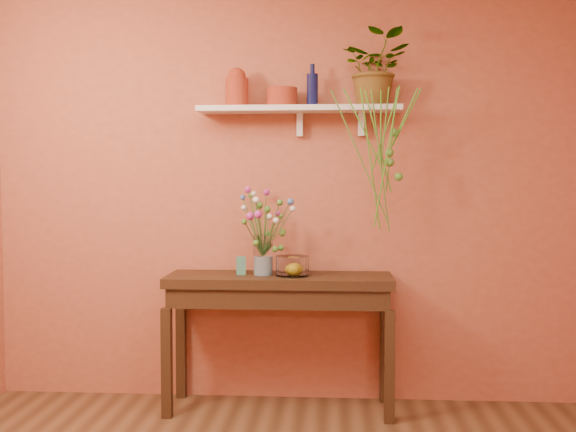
% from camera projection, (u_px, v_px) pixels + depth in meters
% --- Properties ---
extents(room, '(4.04, 4.04, 2.70)m').
position_uv_depth(room, '(260.00, 211.00, 2.53)').
color(room, brown).
rests_on(room, ground).
extents(sideboard, '(1.42, 0.46, 0.86)m').
position_uv_depth(sideboard, '(279.00, 295.00, 4.31)').
color(sideboard, '#3C2715').
rests_on(sideboard, ground).
extents(wall_shelf, '(1.30, 0.24, 0.19)m').
position_uv_depth(wall_shelf, '(301.00, 110.00, 4.37)').
color(wall_shelf, white).
rests_on(wall_shelf, room).
extents(terracotta_jug, '(0.19, 0.19, 0.25)m').
position_uv_depth(terracotta_jug, '(237.00, 88.00, 4.35)').
color(terracotta_jug, '#9F331F').
rests_on(terracotta_jug, wall_shelf).
extents(terracotta_pot, '(0.20, 0.20, 0.12)m').
position_uv_depth(terracotta_pot, '(282.00, 97.00, 4.36)').
color(terracotta_pot, '#9F331F').
rests_on(terracotta_pot, wall_shelf).
extents(blue_bottle, '(0.09, 0.09, 0.27)m').
position_uv_depth(blue_bottle, '(312.00, 89.00, 4.35)').
color(blue_bottle, '#0E133F').
rests_on(blue_bottle, wall_shelf).
extents(spider_plant, '(0.46, 0.41, 0.46)m').
position_uv_depth(spider_plant, '(376.00, 69.00, 4.32)').
color(spider_plant, '#487F29').
rests_on(spider_plant, wall_shelf).
extents(plant_fronds, '(0.55, 0.31, 0.88)m').
position_uv_depth(plant_fronds, '(387.00, 150.00, 4.18)').
color(plant_fronds, '#487F29').
rests_on(plant_fronds, wall_shelf).
extents(glass_vase, '(0.12, 0.12, 0.25)m').
position_uv_depth(glass_vase, '(263.00, 258.00, 4.31)').
color(glass_vase, white).
rests_on(glass_vase, sideboard).
extents(bouquet, '(0.36, 0.44, 0.44)m').
position_uv_depth(bouquet, '(266.00, 216.00, 4.28)').
color(bouquet, '#386B28').
rests_on(bouquet, glass_vase).
extents(glass_bowl, '(0.21, 0.21, 0.12)m').
position_uv_depth(glass_bowl, '(292.00, 267.00, 4.28)').
color(glass_bowl, white).
rests_on(glass_bowl, sideboard).
extents(lemon, '(0.08, 0.08, 0.08)m').
position_uv_depth(lemon, '(294.00, 269.00, 4.28)').
color(lemon, yellow).
rests_on(lemon, glass_bowl).
extents(carton, '(0.07, 0.05, 0.11)m').
position_uv_depth(carton, '(241.00, 266.00, 4.33)').
color(carton, teal).
rests_on(carton, sideboard).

